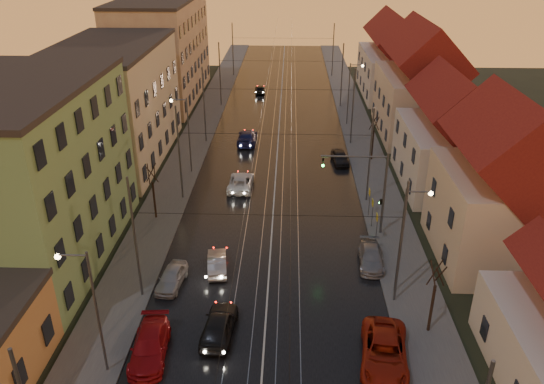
# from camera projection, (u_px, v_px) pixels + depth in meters

# --- Properties ---
(road) EXTENTS (16.00, 120.00, 0.04)m
(road) POSITION_uv_depth(u_px,v_px,m) (278.00, 140.00, 64.02)
(road) COLOR black
(road) RESTS_ON ground
(sidewalk_left) EXTENTS (4.00, 120.00, 0.15)m
(sidewalk_left) POSITION_uv_depth(u_px,v_px,m) (196.00, 138.00, 64.31)
(sidewalk_left) COLOR #4C4C4C
(sidewalk_left) RESTS_ON ground
(sidewalk_right) EXTENTS (4.00, 120.00, 0.15)m
(sidewalk_right) POSITION_uv_depth(u_px,v_px,m) (361.00, 140.00, 63.69)
(sidewalk_right) COLOR #4C4C4C
(sidewalk_right) RESTS_ON ground
(tram_rail_0) EXTENTS (0.06, 120.00, 0.03)m
(tram_rail_0) POSITION_uv_depth(u_px,v_px,m) (260.00, 139.00, 64.07)
(tram_rail_0) COLOR gray
(tram_rail_0) RESTS_ON road
(tram_rail_1) EXTENTS (0.06, 120.00, 0.03)m
(tram_rail_1) POSITION_uv_depth(u_px,v_px,m) (272.00, 140.00, 64.03)
(tram_rail_1) COLOR gray
(tram_rail_1) RESTS_ON road
(tram_rail_2) EXTENTS (0.06, 120.00, 0.03)m
(tram_rail_2) POSITION_uv_depth(u_px,v_px,m) (285.00, 140.00, 63.98)
(tram_rail_2) COLOR gray
(tram_rail_2) RESTS_ON road
(tram_rail_3) EXTENTS (0.06, 120.00, 0.03)m
(tram_rail_3) POSITION_uv_depth(u_px,v_px,m) (296.00, 140.00, 63.94)
(tram_rail_3) COLOR gray
(tram_rail_3) RESTS_ON road
(apartment_left_1) EXTENTS (10.00, 18.00, 13.00)m
(apartment_left_1) POSITION_uv_depth(u_px,v_px,m) (29.00, 178.00, 38.37)
(apartment_left_1) COLOR #6C9B62
(apartment_left_1) RESTS_ON ground
(apartment_left_2) EXTENTS (10.00, 20.00, 12.00)m
(apartment_left_2) POSITION_uv_depth(u_px,v_px,m) (113.00, 105.00, 56.55)
(apartment_left_2) COLOR beige
(apartment_left_2) RESTS_ON ground
(apartment_left_3) EXTENTS (10.00, 24.00, 14.00)m
(apartment_left_3) POSITION_uv_depth(u_px,v_px,m) (162.00, 51.00, 77.67)
(apartment_left_3) COLOR tan
(apartment_left_3) RESTS_ON ground
(house_right_1) EXTENTS (8.67, 10.20, 10.80)m
(house_right_1) POSITION_uv_depth(u_px,v_px,m) (503.00, 192.00, 38.66)
(house_right_1) COLOR beige
(house_right_1) RESTS_ON ground
(house_right_2) EXTENTS (9.18, 12.24, 9.20)m
(house_right_2) POSITION_uv_depth(u_px,v_px,m) (453.00, 140.00, 50.69)
(house_right_2) COLOR silver
(house_right_2) RESTS_ON ground
(house_right_3) EXTENTS (9.18, 14.28, 11.50)m
(house_right_3) POSITION_uv_depth(u_px,v_px,m) (420.00, 88.00, 63.65)
(house_right_3) COLOR beige
(house_right_3) RESTS_ON ground
(house_right_4) EXTENTS (9.18, 16.32, 10.00)m
(house_right_4) POSITION_uv_depth(u_px,v_px,m) (394.00, 62.00, 80.15)
(house_right_4) COLOR silver
(house_right_4) RESTS_ON ground
(catenary_pole_l_1) EXTENTS (0.16, 0.16, 9.00)m
(catenary_pole_l_1) POSITION_uv_depth(u_px,v_px,m) (135.00, 240.00, 34.48)
(catenary_pole_l_1) COLOR #595B60
(catenary_pole_l_1) RESTS_ON ground
(catenary_pole_r_1) EXTENTS (0.16, 0.16, 9.00)m
(catenary_pole_r_1) POSITION_uv_depth(u_px,v_px,m) (401.00, 245.00, 33.94)
(catenary_pole_r_1) COLOR #595B60
(catenary_pole_r_1) RESTS_ON ground
(catenary_pole_l_2) EXTENTS (0.16, 0.16, 9.00)m
(catenary_pole_l_2) POSITION_uv_depth(u_px,v_px,m) (179.00, 154.00, 47.95)
(catenary_pole_l_2) COLOR #595B60
(catenary_pole_l_2) RESTS_ON ground
(catenary_pole_r_2) EXTENTS (0.16, 0.16, 9.00)m
(catenary_pole_r_2) POSITION_uv_depth(u_px,v_px,m) (370.00, 156.00, 47.42)
(catenary_pole_r_2) COLOR #595B60
(catenary_pole_r_2) RESTS_ON ground
(catenary_pole_l_3) EXTENTS (0.16, 0.16, 9.00)m
(catenary_pole_l_3) POSITION_uv_depth(u_px,v_px,m) (204.00, 106.00, 61.43)
(catenary_pole_l_3) COLOR #595B60
(catenary_pole_l_3) RESTS_ON ground
(catenary_pole_r_3) EXTENTS (0.16, 0.16, 9.00)m
(catenary_pole_r_3) POSITION_uv_depth(u_px,v_px,m) (353.00, 107.00, 60.89)
(catenary_pole_r_3) COLOR #595B60
(catenary_pole_r_3) RESTS_ON ground
(catenary_pole_l_4) EXTENTS (0.16, 0.16, 9.00)m
(catenary_pole_l_4) POSITION_uv_depth(u_px,v_px,m) (220.00, 75.00, 74.90)
(catenary_pole_l_4) COLOR #595B60
(catenary_pole_l_4) RESTS_ON ground
(catenary_pole_r_4) EXTENTS (0.16, 0.16, 9.00)m
(catenary_pole_r_4) POSITION_uv_depth(u_px,v_px,m) (342.00, 76.00, 74.36)
(catenary_pole_r_4) COLOR #595B60
(catenary_pole_r_4) RESTS_ON ground
(catenary_pole_l_5) EXTENTS (0.16, 0.16, 9.00)m
(catenary_pole_l_5) POSITION_uv_depth(u_px,v_px,m) (233.00, 50.00, 91.07)
(catenary_pole_l_5) COLOR #595B60
(catenary_pole_l_5) RESTS_ON ground
(catenary_pole_r_5) EXTENTS (0.16, 0.16, 9.00)m
(catenary_pole_r_5) POSITION_uv_depth(u_px,v_px,m) (333.00, 50.00, 90.53)
(catenary_pole_r_5) COLOR #595B60
(catenary_pole_r_5) RESTS_ON ground
(street_lamp_0) EXTENTS (1.75, 0.32, 8.00)m
(street_lamp_0) POSITION_uv_depth(u_px,v_px,m) (90.00, 302.00, 28.04)
(street_lamp_0) COLOR #595B60
(street_lamp_0) RESTS_ON ground
(street_lamp_1) EXTENTS (1.75, 0.32, 8.00)m
(street_lamp_1) POSITION_uv_depth(u_px,v_px,m) (406.00, 232.00, 34.66)
(street_lamp_1) COLOR #595B60
(street_lamp_1) RESTS_ON ground
(street_lamp_2) EXTENTS (1.75, 0.32, 8.00)m
(street_lamp_2) POSITION_uv_depth(u_px,v_px,m) (186.00, 128.00, 53.19)
(street_lamp_2) COLOR #595B60
(street_lamp_2) RESTS_ON ground
(street_lamp_3) EXTENTS (1.75, 0.32, 8.00)m
(street_lamp_3) POSITION_uv_depth(u_px,v_px,m) (351.00, 88.00, 66.99)
(street_lamp_3) COLOR #595B60
(street_lamp_3) RESTS_ON ground
(traffic_light_mast) EXTENTS (5.30, 0.32, 7.20)m
(traffic_light_mast) POSITION_uv_depth(u_px,v_px,m) (372.00, 184.00, 42.00)
(traffic_light_mast) COLOR #595B60
(traffic_light_mast) RESTS_ON ground
(bare_tree_0) EXTENTS (1.09, 1.09, 5.11)m
(bare_tree_0) POSITION_uv_depth(u_px,v_px,m) (154.00, 193.00, 45.29)
(bare_tree_0) COLOR black
(bare_tree_0) RESTS_ON ground
(bare_tree_1) EXTENTS (1.09, 1.09, 5.11)m
(bare_tree_1) POSITION_uv_depth(u_px,v_px,m) (433.00, 300.00, 32.08)
(bare_tree_1) COLOR black
(bare_tree_1) RESTS_ON ground
(bare_tree_2) EXTENTS (1.09, 1.09, 5.11)m
(bare_tree_2) POSITION_uv_depth(u_px,v_px,m) (373.00, 139.00, 57.23)
(bare_tree_2) COLOR black
(bare_tree_2) RESTS_ON ground
(driving_car_0) EXTENTS (2.21, 4.76, 1.58)m
(driving_car_0) POSITION_uv_depth(u_px,v_px,m) (219.00, 325.00, 32.57)
(driving_car_0) COLOR black
(driving_car_0) RESTS_ON ground
(driving_car_1) EXTENTS (1.87, 4.02, 1.27)m
(driving_car_1) POSITION_uv_depth(u_px,v_px,m) (217.00, 263.00, 39.00)
(driving_car_1) COLOR #A4A4A9
(driving_car_1) RESTS_ON ground
(driving_car_2) EXTENTS (2.40, 4.99, 1.37)m
(driving_car_2) POSITION_uv_depth(u_px,v_px,m) (241.00, 182.00, 51.58)
(driving_car_2) COLOR silver
(driving_car_2) RESTS_ON ground
(driving_car_3) EXTENTS (2.17, 5.31, 1.54)m
(driving_car_3) POSITION_uv_depth(u_px,v_px,m) (247.00, 137.00, 62.72)
(driving_car_3) COLOR #1A1F50
(driving_car_3) RESTS_ON ground
(driving_car_4) EXTENTS (1.79, 3.82, 1.26)m
(driving_car_4) POSITION_uv_depth(u_px,v_px,m) (260.00, 89.00, 82.45)
(driving_car_4) COLOR black
(driving_car_4) RESTS_ON ground
(parked_left_2) EXTENTS (2.36, 5.08, 1.43)m
(parked_left_2) POSITION_uv_depth(u_px,v_px,m) (150.00, 346.00, 31.00)
(parked_left_2) COLOR #A11016
(parked_left_2) RESTS_ON ground
(parked_left_3) EXTENTS (1.99, 4.00, 1.31)m
(parked_left_3) POSITION_uv_depth(u_px,v_px,m) (172.00, 277.00, 37.30)
(parked_left_3) COLOR #A7A7AD
(parked_left_3) RESTS_ON ground
(parked_right_0) EXTENTS (3.36, 6.00, 1.58)m
(parked_right_0) POSITION_uv_depth(u_px,v_px,m) (384.00, 352.00, 30.47)
(parked_right_0) COLOR #A02010
(parked_right_0) RESTS_ON ground
(parked_right_1) EXTENTS (2.02, 4.45, 1.27)m
(parked_right_1) POSITION_uv_depth(u_px,v_px,m) (371.00, 257.00, 39.67)
(parked_right_1) COLOR gray
(parked_right_1) RESTS_ON ground
(parked_right_2) EXTENTS (2.01, 4.12, 1.36)m
(parked_right_2) POSITION_uv_depth(u_px,v_px,m) (340.00, 158.00, 57.22)
(parked_right_2) COLOR black
(parked_right_2) RESTS_ON ground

